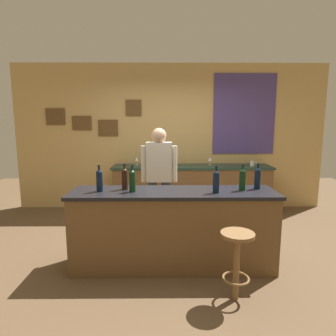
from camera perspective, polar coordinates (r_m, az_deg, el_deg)
name	(u,v)px	position (r m, az deg, el deg)	size (l,w,h in m)	color
ground_plane	(172,251)	(4.01, 0.87, -16.05)	(10.00, 10.00, 0.00)	brown
back_wall	(172,137)	(5.66, 0.77, 6.24)	(6.00, 0.09, 2.80)	tan
bar_counter	(173,229)	(3.46, 1.05, -11.95)	(2.37, 0.60, 0.92)	brown
side_counter	(192,189)	(5.45, 4.69, -4.21)	(2.93, 0.56, 0.90)	brown
bartender	(159,176)	(4.14, -1.76, -1.56)	(0.52, 0.21, 1.62)	#384766
bar_stool	(237,255)	(2.92, 13.46, -16.37)	(0.32, 0.32, 0.68)	brown
wine_bottle_a	(99,180)	(3.36, -13.43, -2.28)	(0.07, 0.07, 0.31)	black
wine_bottle_b	(125,178)	(3.40, -8.58, -1.97)	(0.07, 0.07, 0.31)	black
wine_bottle_c	(132,180)	(3.28, -7.08, -2.38)	(0.07, 0.07, 0.31)	black
wine_bottle_d	(216,181)	(3.25, 9.50, -2.53)	(0.07, 0.07, 0.31)	black
wine_bottle_e	(242,179)	(3.43, 14.52, -2.09)	(0.07, 0.07, 0.31)	black
wine_bottle_f	(257,177)	(3.56, 17.30, -1.81)	(0.07, 0.07, 0.31)	black
wine_glass_a	(137,159)	(5.45, -6.21, 1.75)	(0.07, 0.07, 0.16)	silver
wine_glass_b	(152,160)	(5.30, -3.09, 1.59)	(0.07, 0.07, 0.16)	silver
wine_glass_c	(174,159)	(5.41, 1.25, 1.75)	(0.07, 0.07, 0.16)	silver
wine_glass_d	(210,159)	(5.46, 8.31, 1.73)	(0.07, 0.07, 0.16)	silver
coffee_mug	(252,163)	(5.53, 16.39, 0.89)	(0.12, 0.08, 0.09)	silver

